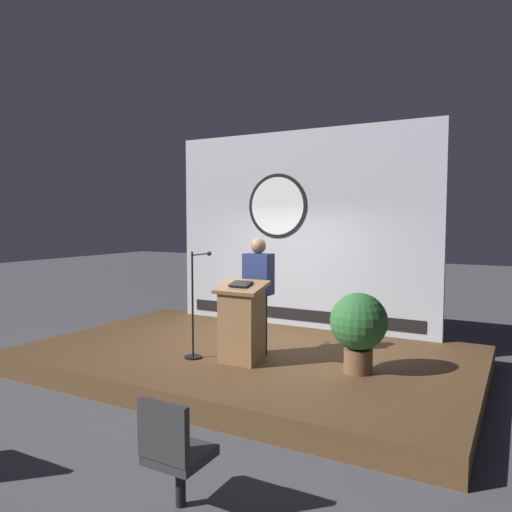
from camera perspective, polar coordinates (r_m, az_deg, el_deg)
ground_plane at (r=7.45m, az=-0.91°, el=-13.09°), size 40.00×40.00×0.00m
stage_platform at (r=7.40m, az=-0.92°, el=-11.98°), size 6.40×4.00×0.30m
banner_display at (r=8.77m, az=5.04°, el=3.07°), size 4.93×0.12×3.49m
podium at (r=6.62m, az=-1.69°, el=-7.81°), size 0.64×0.50×1.10m
speaker_person at (r=6.97m, az=0.27°, el=-4.58°), size 0.40×0.26×1.66m
microphone_stand at (r=6.92m, az=-7.11°, el=-7.40°), size 0.24×0.57×1.48m
potted_plant at (r=6.30m, az=11.89°, el=-7.90°), size 0.72×0.72×1.01m
audience_chair_left at (r=4.02m, az=-9.58°, el=-21.26°), size 0.44×0.45×0.89m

